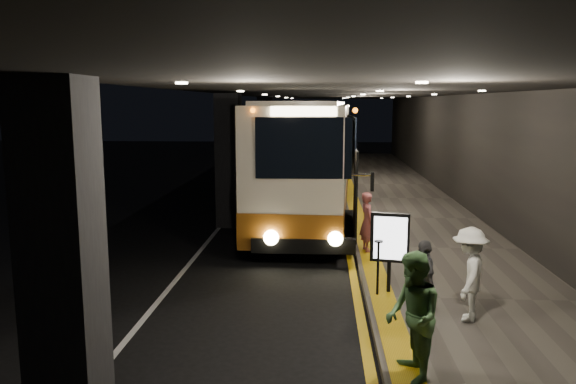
{
  "coord_description": "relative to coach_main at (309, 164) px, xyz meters",
  "views": [
    {
      "loc": [
        1.58,
        -14.3,
        4.09
      ],
      "look_at": [
        0.66,
        0.67,
        1.7
      ],
      "focal_mm": 35.0,
      "sensor_mm": 36.0,
      "label": 1
    }
  ],
  "objects": [
    {
      "name": "canopy",
      "position": [
        1.37,
        -0.52,
        2.67
      ],
      "size": [
        9.0,
        50.0,
        0.4
      ],
      "primitive_type": "cube",
      "color": "black",
      "rests_on": "support_columns"
    },
    {
      "name": "sidewalk",
      "position": [
        3.62,
        -0.52,
        -1.85
      ],
      "size": [
        4.5,
        50.0,
        0.15
      ],
      "primitive_type": "cube",
      "color": "#514C44",
      "rests_on": "ground"
    },
    {
      "name": "coach_main",
      "position": [
        0.0,
        0.0,
        0.0
      ],
      "size": [
        3.34,
        12.99,
        4.02
      ],
      "rotation": [
        0.0,
        0.0,
        -0.05
      ],
      "color": "beige",
      "rests_on": "ground"
    },
    {
      "name": "stanchion_post",
      "position": [
        1.62,
        -8.58,
        -1.21
      ],
      "size": [
        0.05,
        0.05,
        1.14
      ],
      "primitive_type": "cylinder",
      "color": "black",
      "rests_on": "sidewalk"
    },
    {
      "name": "lane_line_white",
      "position": [
        -2.93,
        -0.52,
        -1.92
      ],
      "size": [
        0.12,
        50.0,
        0.01
      ],
      "primitive_type": "cube",
      "color": "silver",
      "rests_on": "ground"
    },
    {
      "name": "passenger_waiting_grey",
      "position": [
        2.31,
        -9.88,
        -1.03
      ],
      "size": [
        0.55,
        0.93,
        1.5
      ],
      "primitive_type": "imported",
      "rotation": [
        0.0,
        0.0,
        -1.45
      ],
      "color": "#424246",
      "rests_on": "sidewalk"
    },
    {
      "name": "passenger_waiting_green",
      "position": [
        1.76,
        -12.13,
        -0.84
      ],
      "size": [
        0.67,
        0.97,
        1.87
      ],
      "primitive_type": "imported",
      "rotation": [
        0.0,
        0.0,
        -1.45
      ],
      "color": "#497843",
      "rests_on": "sidewalk"
    },
    {
      "name": "passenger_waiting_white",
      "position": [
        3.14,
        -9.83,
        -0.91
      ],
      "size": [
        0.87,
        1.23,
        1.73
      ],
      "primitive_type": "imported",
      "rotation": [
        0.0,
        0.0,
        -1.92
      ],
      "color": "white",
      "rests_on": "sidewalk"
    },
    {
      "name": "bag_polka",
      "position": [
        2.55,
        -9.11,
        -1.61
      ],
      "size": [
        0.31,
        0.2,
        0.34
      ],
      "primitive_type": "cube",
      "rotation": [
        0.0,
        0.0,
        -0.28
      ],
      "color": "black",
      "rests_on": "sidewalk"
    },
    {
      "name": "ground",
      "position": [
        -1.13,
        -5.52,
        -1.93
      ],
      "size": [
        90.0,
        90.0,
        0.0
      ],
      "primitive_type": "plane",
      "color": "black"
    },
    {
      "name": "kerb_stripe_yellow",
      "position": [
        1.22,
        -0.52,
        -1.92
      ],
      "size": [
        0.18,
        50.0,
        0.01
      ],
      "primitive_type": "cube",
      "color": "gold",
      "rests_on": "ground"
    },
    {
      "name": "support_columns",
      "position": [
        -2.63,
        -1.52,
        0.27
      ],
      "size": [
        0.8,
        24.8,
        4.4
      ],
      "color": "black",
      "rests_on": "ground"
    },
    {
      "name": "coach_third",
      "position": [
        -0.21,
        27.11,
        -0.09
      ],
      "size": [
        3.07,
        12.29,
        3.83
      ],
      "rotation": [
        0.0,
        0.0,
        -0.04
      ],
      "color": "beige",
      "rests_on": "ground"
    },
    {
      "name": "passenger_boarding",
      "position": [
        1.67,
        -5.08,
        -0.98
      ],
      "size": [
        0.51,
        0.66,
        1.6
      ],
      "primitive_type": "imported",
      "rotation": [
        0.0,
        0.0,
        1.81
      ],
      "color": "#AB5050",
      "rests_on": "sidewalk"
    },
    {
      "name": "coach_second",
      "position": [
        -0.04,
        10.36,
        -0.02
      ],
      "size": [
        2.91,
        12.7,
        3.98
      ],
      "rotation": [
        0.0,
        0.0,
        0.02
      ],
      "color": "beige",
      "rests_on": "ground"
    },
    {
      "name": "info_sign",
      "position": [
        1.87,
        -8.39,
        -0.64
      ],
      "size": [
        0.8,
        0.26,
        1.69
      ],
      "rotation": [
        0.0,
        0.0,
        -0.19
      ],
      "color": "black",
      "rests_on": "sidewalk"
    },
    {
      "name": "tactile_strip",
      "position": [
        1.72,
        -0.52,
        -1.77
      ],
      "size": [
        0.5,
        50.0,
        0.01
      ],
      "primitive_type": "cube",
      "color": "gold",
      "rests_on": "sidewalk"
    },
    {
      "name": "terminal_wall",
      "position": [
        5.87,
        -0.52,
        1.07
      ],
      "size": [
        0.1,
        50.0,
        6.0
      ],
      "primitive_type": "cube",
      "color": "black",
      "rests_on": "ground"
    }
  ]
}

